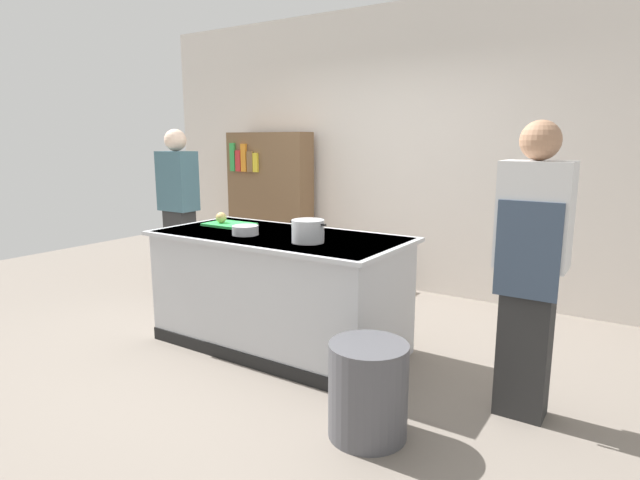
{
  "coord_description": "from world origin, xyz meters",
  "views": [
    {
      "loc": [
        2.41,
        -3.1,
        1.61
      ],
      "look_at": [
        0.25,
        0.2,
        0.85
      ],
      "focal_mm": 29.16,
      "sensor_mm": 36.0,
      "label": 1
    }
  ],
  "objects_px": {
    "stock_pot": "(308,231)",
    "person_guest": "(179,209)",
    "mixing_bowl": "(245,230)",
    "bookshelf": "(270,204)",
    "trash_bin": "(368,390)",
    "person_chef": "(531,265)",
    "onion": "(221,218)",
    "juice_cup": "(307,225)"
  },
  "relations": [
    {
      "from": "person_chef",
      "to": "trash_bin",
      "type": "bearing_deg",
      "value": 138.34
    },
    {
      "from": "onion",
      "to": "person_chef",
      "type": "relative_size",
      "value": 0.05
    },
    {
      "from": "mixing_bowl",
      "to": "person_guest",
      "type": "height_order",
      "value": "person_guest"
    },
    {
      "from": "onion",
      "to": "trash_bin",
      "type": "bearing_deg",
      "value": -24.17
    },
    {
      "from": "person_chef",
      "to": "bookshelf",
      "type": "height_order",
      "value": "person_chef"
    },
    {
      "from": "bookshelf",
      "to": "person_chef",
      "type": "bearing_deg",
      "value": -28.84
    },
    {
      "from": "stock_pot",
      "to": "trash_bin",
      "type": "height_order",
      "value": "stock_pot"
    },
    {
      "from": "stock_pot",
      "to": "person_guest",
      "type": "relative_size",
      "value": 0.17
    },
    {
      "from": "mixing_bowl",
      "to": "person_chef",
      "type": "xyz_separation_m",
      "value": [
        2.04,
        0.1,
        -0.02
      ]
    },
    {
      "from": "bookshelf",
      "to": "onion",
      "type": "bearing_deg",
      "value": -63.68
    },
    {
      "from": "stock_pot",
      "to": "person_chef",
      "type": "distance_m",
      "value": 1.48
    },
    {
      "from": "stock_pot",
      "to": "juice_cup",
      "type": "height_order",
      "value": "stock_pot"
    },
    {
      "from": "mixing_bowl",
      "to": "bookshelf",
      "type": "bearing_deg",
      "value": 124.12
    },
    {
      "from": "bookshelf",
      "to": "trash_bin",
      "type": "bearing_deg",
      "value": -43.3
    },
    {
      "from": "person_guest",
      "to": "bookshelf",
      "type": "relative_size",
      "value": 1.01
    },
    {
      "from": "person_chef",
      "to": "person_guest",
      "type": "height_order",
      "value": "same"
    },
    {
      "from": "person_guest",
      "to": "mixing_bowl",
      "type": "bearing_deg",
      "value": 75.79
    },
    {
      "from": "stock_pot",
      "to": "person_chef",
      "type": "height_order",
      "value": "person_chef"
    },
    {
      "from": "onion",
      "to": "juice_cup",
      "type": "height_order",
      "value": "onion"
    },
    {
      "from": "stock_pot",
      "to": "person_guest",
      "type": "height_order",
      "value": "person_guest"
    },
    {
      "from": "juice_cup",
      "to": "bookshelf",
      "type": "bearing_deg",
      "value": 136.1
    },
    {
      "from": "mixing_bowl",
      "to": "person_guest",
      "type": "bearing_deg",
      "value": 155.36
    },
    {
      "from": "onion",
      "to": "trash_bin",
      "type": "xyz_separation_m",
      "value": [
        1.86,
        -0.84,
        -0.7
      ]
    },
    {
      "from": "onion",
      "to": "mixing_bowl",
      "type": "relative_size",
      "value": 0.45
    },
    {
      "from": "onion",
      "to": "person_guest",
      "type": "xyz_separation_m",
      "value": [
        -1.03,
        0.46,
        -0.05
      ]
    },
    {
      "from": "stock_pot",
      "to": "mixing_bowl",
      "type": "xyz_separation_m",
      "value": [
        -0.57,
        -0.02,
        -0.05
      ]
    },
    {
      "from": "stock_pot",
      "to": "juice_cup",
      "type": "distance_m",
      "value": 0.45
    },
    {
      "from": "mixing_bowl",
      "to": "bookshelf",
      "type": "relative_size",
      "value": 0.12
    },
    {
      "from": "stock_pot",
      "to": "bookshelf",
      "type": "height_order",
      "value": "bookshelf"
    },
    {
      "from": "trash_bin",
      "to": "bookshelf",
      "type": "distance_m",
      "value": 3.77
    },
    {
      "from": "trash_bin",
      "to": "bookshelf",
      "type": "height_order",
      "value": "bookshelf"
    },
    {
      "from": "juice_cup",
      "to": "bookshelf",
      "type": "xyz_separation_m",
      "value": [
        -1.63,
        1.57,
        -0.1
      ]
    },
    {
      "from": "person_chef",
      "to": "person_guest",
      "type": "xyz_separation_m",
      "value": [
        -3.55,
        0.59,
        -0.0
      ]
    },
    {
      "from": "onion",
      "to": "juice_cup",
      "type": "relative_size",
      "value": 0.91
    },
    {
      "from": "stock_pot",
      "to": "juice_cup",
      "type": "xyz_separation_m",
      "value": [
        -0.26,
        0.36,
        -0.03
      ]
    },
    {
      "from": "stock_pot",
      "to": "person_chef",
      "type": "relative_size",
      "value": 0.17
    },
    {
      "from": "person_guest",
      "to": "bookshelf",
      "type": "xyz_separation_m",
      "value": [
        0.18,
        1.26,
        -0.06
      ]
    },
    {
      "from": "onion",
      "to": "stock_pot",
      "type": "bearing_deg",
      "value": -11.6
    },
    {
      "from": "trash_bin",
      "to": "person_chef",
      "type": "height_order",
      "value": "person_chef"
    },
    {
      "from": "trash_bin",
      "to": "person_guest",
      "type": "relative_size",
      "value": 0.31
    },
    {
      "from": "juice_cup",
      "to": "bookshelf",
      "type": "relative_size",
      "value": 0.06
    },
    {
      "from": "trash_bin",
      "to": "person_guest",
      "type": "xyz_separation_m",
      "value": [
        -2.9,
        1.29,
        0.64
      ]
    }
  ]
}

